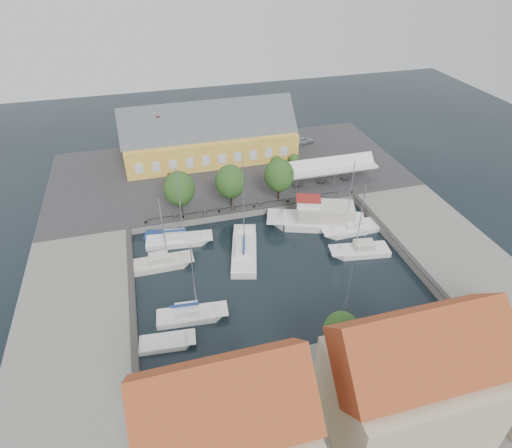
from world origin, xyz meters
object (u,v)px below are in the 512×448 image
at_px(tent_canopy, 330,167).
at_px(west_boat_a, 178,241).
at_px(warehouse, 206,138).
at_px(launch_sw, 167,343).
at_px(car_red, 172,180).
at_px(west_boat_b, 162,264).
at_px(launch_nw, 161,237).
at_px(west_boat_d, 190,316).
at_px(trawler, 320,219).
at_px(east_boat_b, 361,251).
at_px(center_sailboat, 244,252).
at_px(car_silver, 303,140).
at_px(east_boat_a, 350,229).

distance_m(tent_canopy, west_boat_a, 25.77).
distance_m(warehouse, launch_sw, 39.50).
xyz_separation_m(warehouse, car_red, (-6.87, -7.87, -2.79)).
xyz_separation_m(warehouse, west_boat_b, (-10.04, -25.73, -4.17)).
bearing_deg(launch_sw, launch_nw, 86.76).
bearing_deg(west_boat_d, launch_sw, -134.92).
distance_m(west_boat_b, launch_nw, 5.76).
relative_size(car_red, west_boat_a, 0.34).
distance_m(west_boat_a, launch_nw, 2.63).
bearing_deg(launch_nw, west_boat_d, -83.29).
bearing_deg(trawler, west_boat_d, -147.84).
distance_m(tent_canopy, east_boat_b, 16.56).
bearing_deg(tent_canopy, warehouse, 140.14).
height_order(warehouse, west_boat_b, warehouse).
height_order(east_boat_b, launch_sw, east_boat_b).
bearing_deg(trawler, east_boat_b, -69.84).
bearing_deg(center_sailboat, tent_canopy, 36.85).
bearing_deg(car_silver, east_boat_b, 160.21).
xyz_separation_m(car_silver, west_boat_d, (-25.71, -35.63, -1.41)).
distance_m(east_boat_b, west_boat_a, 23.33).
height_order(car_red, east_boat_a, east_boat_a).
xyz_separation_m(car_silver, car_red, (-24.62, -8.52, -0.04)).
bearing_deg(car_silver, west_boat_b, 120.50).
bearing_deg(east_boat_b, tent_canopy, 81.23).
relative_size(west_boat_a, launch_nw, 2.40).
bearing_deg(trawler, center_sailboat, -162.88).
xyz_separation_m(warehouse, east_boat_a, (14.93, -25.22, -4.17)).
bearing_deg(east_boat_b, center_sailboat, 165.77).
xyz_separation_m(warehouse, trawler, (11.51, -22.75, -3.41)).
xyz_separation_m(warehouse, west_boat_d, (-7.95, -34.99, -4.16)).
distance_m(car_silver, trawler, 24.23).
bearing_deg(trawler, car_red, 141.01).
bearing_deg(west_boat_b, west_boat_d, -77.28).
bearing_deg(west_boat_b, launch_sw, -93.25).
relative_size(west_boat_b, launch_nw, 2.10).
bearing_deg(warehouse, east_boat_a, -59.38).
xyz_separation_m(east_boat_a, west_boat_b, (-24.96, -0.51, -0.00)).
xyz_separation_m(center_sailboat, launch_sw, (-10.73, -11.47, -0.27)).
distance_m(warehouse, west_boat_a, 23.39).
relative_size(car_silver, east_boat_b, 0.38).
height_order(tent_canopy, launch_nw, tent_canopy).
height_order(east_boat_a, west_boat_a, west_boat_a).
xyz_separation_m(trawler, launch_sw, (-22.23, -15.01, -0.93)).
distance_m(car_silver, car_red, 26.06).
distance_m(tent_canopy, trawler, 10.59).
bearing_deg(warehouse, car_red, -131.09).
bearing_deg(launch_nw, launch_sw, -93.24).
height_order(center_sailboat, west_boat_b, center_sailboat).
bearing_deg(warehouse, tent_canopy, -39.86).
xyz_separation_m(car_silver, west_boat_a, (-25.47, -22.33, -1.41)).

